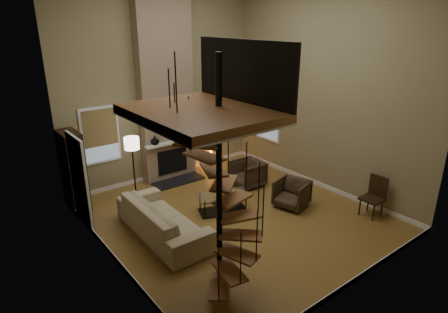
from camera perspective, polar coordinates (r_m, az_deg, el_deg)
ground at (r=9.23m, az=1.54°, el=-8.90°), size 6.00×6.50×0.01m
back_wall at (r=10.93m, az=-9.34°, el=10.75°), size 6.00×0.02×5.50m
front_wall at (r=6.19m, az=21.18°, el=2.61°), size 6.00×0.02×5.50m
left_wall at (r=6.82m, az=-18.26°, el=4.49°), size 0.02×6.50×5.50m
right_wall at (r=10.40m, az=14.81°, el=9.90°), size 0.02×6.50×5.50m
baseboard_back at (r=11.65m, az=-8.59°, el=-2.42°), size 6.00×0.02×0.12m
baseboard_front at (r=7.40m, az=18.41°, el=-17.65°), size 6.00×0.02×0.12m
baseboard_left at (r=7.93m, az=-16.04°, el=-14.55°), size 0.02×6.50×0.12m
baseboard_right at (r=11.15m, az=13.57°, el=-3.82°), size 0.02×6.50×0.12m
chimney_breast at (r=10.76m, az=-8.85°, el=10.64°), size 1.60×0.38×5.50m
hearth at (r=11.12m, az=-6.87°, el=-3.66°), size 1.50×0.60×0.04m
firebox at (r=11.16m, az=-7.75°, el=-0.69°), size 0.95×0.02×0.72m
mantel at (r=10.90m, az=-7.68°, el=2.15°), size 1.70×0.18×0.06m
mirror_frame at (r=10.73m, az=-8.04°, el=6.29°), size 0.94×0.10×0.94m
mirror_disc at (r=10.74m, az=-8.07°, el=6.30°), size 0.80×0.01×0.80m
vase_left at (r=10.64m, az=-10.38°, el=2.42°), size 0.24×0.24×0.25m
vase_right at (r=11.19m, az=-5.17°, el=3.44°), size 0.20×0.20×0.21m
window_back at (r=10.40m, az=-18.12°, el=3.17°), size 1.02×0.06×1.52m
window_right at (r=11.91m, az=6.66°, el=6.11°), size 0.06×1.02×1.52m
entry_door at (r=9.00m, az=-20.82°, el=-3.62°), size 0.10×1.05×2.16m
loft at (r=5.55m, az=-2.83°, el=7.27°), size 1.70×2.20×1.09m
spiral_stair at (r=6.18m, az=-0.65°, el=-5.62°), size 1.47×1.47×4.06m
hutch at (r=10.01m, az=-21.75°, el=-2.01°), size 0.42×0.89×2.00m
sofa at (r=8.39m, az=-9.29°, el=-9.23°), size 1.07×2.66×0.77m
armchair_near at (r=10.74m, az=3.89°, el=-2.51°), size 0.87×0.85×0.75m
armchair_far at (r=9.70m, az=10.37°, el=-5.37°), size 0.94×0.93×0.70m
coffee_table at (r=9.30m, az=-0.16°, el=-6.67°), size 1.41×1.02×0.46m
bowl at (r=9.24m, az=-0.35°, el=-5.37°), size 0.39×0.39×0.10m
book at (r=9.31m, az=2.12°, el=-5.42°), size 0.24×0.30×0.03m
floor_lamp at (r=9.73m, az=-13.68°, el=1.20°), size 0.38×0.38×1.70m
accent_lamp at (r=12.12m, az=-2.10°, el=-0.33°), size 0.15×0.15×0.52m
side_chair at (r=9.72m, az=21.73°, el=-5.37°), size 0.48×0.48×1.00m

